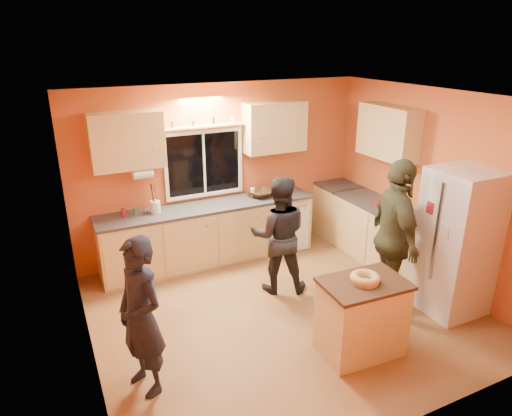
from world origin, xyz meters
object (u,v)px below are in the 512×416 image
refrigerator (457,242)px  person_center (279,235)px  person_right (395,238)px  island (361,317)px  person_left (141,317)px

refrigerator → person_center: bearing=142.0°
person_right → refrigerator: bearing=-95.7°
person_center → person_right: (1.02, -1.01, 0.17)m
refrigerator → person_right: 0.76m
person_right → island: bearing=141.2°
island → person_center: size_ratio=0.57×
person_left → person_center: bearing=96.9°
island → refrigerator: bearing=10.5°
refrigerator → person_right: size_ratio=0.94×
island → person_left: (-2.19, 0.45, 0.36)m
person_center → person_right: size_ratio=0.82×
person_center → person_left: bearing=52.8°
island → person_right: (0.85, 0.53, 0.53)m
refrigerator → person_right: person_right is taller
person_left → person_center: (2.02, 1.08, 0.00)m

